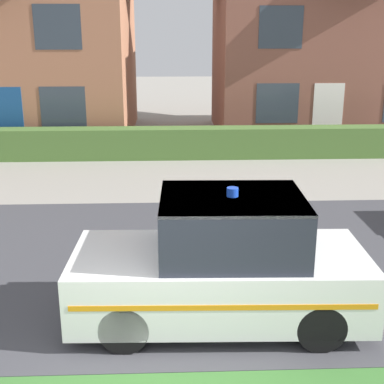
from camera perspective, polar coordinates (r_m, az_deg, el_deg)
road_strip at (r=9.30m, az=-3.67°, el=-7.28°), size 28.00×6.29×0.01m
garden_hedge at (r=16.38m, az=-0.06°, el=5.27°), size 13.11×0.73×0.93m
police_car at (r=7.19m, az=3.30°, el=-7.80°), size 3.94×1.79×1.88m
house_left at (r=20.87m, az=-18.66°, el=16.25°), size 8.70×7.09×7.48m
house_right at (r=20.97m, az=13.88°, el=16.80°), size 8.11×5.74×7.60m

